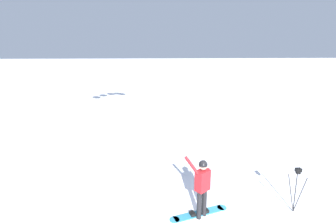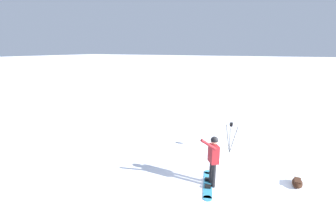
% 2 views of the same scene
% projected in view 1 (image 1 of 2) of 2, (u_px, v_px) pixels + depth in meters
% --- Properties ---
extents(snowboarder, '(0.57, 0.74, 1.80)m').
position_uv_depth(snowboarder, '(202.00, 183.00, 7.13)').
color(snowboarder, black).
rests_on(snowboarder, ground_plane).
extents(snowboard, '(0.73, 1.81, 0.10)m').
position_uv_depth(snowboard, '(199.00, 213.00, 7.50)').
color(snowboard, teal).
rests_on(snowboard, ground_plane).
extents(camera_tripod, '(0.55, 0.48, 1.41)m').
position_uv_depth(camera_tripod, '(297.00, 181.00, 7.38)').
color(camera_tripod, '#262628').
rests_on(camera_tripod, ground_plane).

